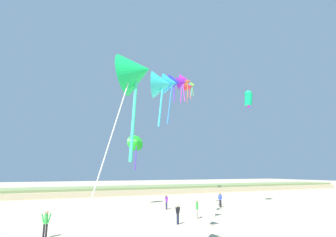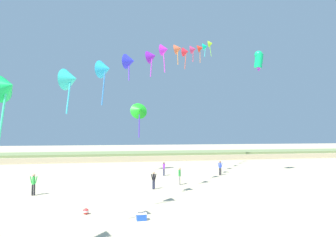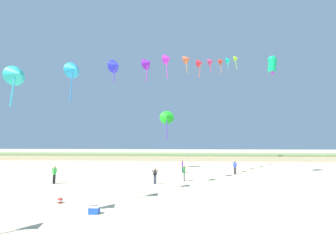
{
  "view_description": "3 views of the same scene",
  "coord_description": "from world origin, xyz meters",
  "px_view_note": "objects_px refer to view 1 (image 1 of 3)",
  "views": [
    {
      "loc": [
        -9.16,
        -9.89,
        4.23
      ],
      "look_at": [
        -1.02,
        8.2,
        8.28
      ],
      "focal_mm": 28.0,
      "sensor_mm": 36.0,
      "label": 1
    },
    {
      "loc": [
        -3.74,
        -16.17,
        4.94
      ],
      "look_at": [
        1.85,
        8.81,
        6.27
      ],
      "focal_mm": 32.0,
      "sensor_mm": 36.0,
      "label": 2
    },
    {
      "loc": [
        3.66,
        -11.83,
        4.06
      ],
      "look_at": [
        1.97,
        13.97,
        6.81
      ],
      "focal_mm": 24.0,
      "sensor_mm": 36.0,
      "label": 3
    }
  ],
  "objects_px": {
    "person_near_left": "(220,199)",
    "large_kite_mid_trail": "(136,142)",
    "large_kite_low_lead": "(249,99)",
    "person_far_right": "(46,222)",
    "person_near_right": "(178,213)",
    "person_far_left": "(197,208)",
    "person_mid_center": "(166,201)"
  },
  "relations": [
    {
      "from": "person_mid_center",
      "to": "large_kite_low_lead",
      "type": "relative_size",
      "value": 0.62
    },
    {
      "from": "person_near_right",
      "to": "large_kite_mid_trail",
      "type": "height_order",
      "value": "large_kite_mid_trail"
    },
    {
      "from": "person_far_left",
      "to": "large_kite_mid_trail",
      "type": "relative_size",
      "value": 0.35
    },
    {
      "from": "person_near_left",
      "to": "person_far_left",
      "type": "relative_size",
      "value": 1.03
    },
    {
      "from": "person_mid_center",
      "to": "large_kite_mid_trail",
      "type": "xyz_separation_m",
      "value": [
        -2.42,
        4.48,
        7.19
      ]
    },
    {
      "from": "person_near_right",
      "to": "person_mid_center",
      "type": "height_order",
      "value": "person_mid_center"
    },
    {
      "from": "person_far_right",
      "to": "large_kite_mid_trail",
      "type": "xyz_separation_m",
      "value": [
        10.2,
        13.39,
        7.11
      ]
    },
    {
      "from": "person_far_right",
      "to": "large_kite_mid_trail",
      "type": "bearing_deg",
      "value": 52.72
    },
    {
      "from": "large_kite_low_lead",
      "to": "person_far_right",
      "type": "bearing_deg",
      "value": -162.91
    },
    {
      "from": "person_near_left",
      "to": "large_kite_low_lead",
      "type": "relative_size",
      "value": 0.66
    },
    {
      "from": "person_far_left",
      "to": "large_kite_low_lead",
      "type": "distance_m",
      "value": 18.39
    },
    {
      "from": "person_mid_center",
      "to": "large_kite_mid_trail",
      "type": "bearing_deg",
      "value": 118.39
    },
    {
      "from": "large_kite_mid_trail",
      "to": "person_far_right",
      "type": "bearing_deg",
      "value": -127.28
    },
    {
      "from": "person_far_left",
      "to": "person_near_left",
      "type": "bearing_deg",
      "value": 40.25
    },
    {
      "from": "person_mid_center",
      "to": "person_far_left",
      "type": "distance_m",
      "value": 6.63
    },
    {
      "from": "person_far_right",
      "to": "large_kite_low_lead",
      "type": "height_order",
      "value": "large_kite_low_lead"
    },
    {
      "from": "large_kite_mid_trail",
      "to": "person_mid_center",
      "type": "bearing_deg",
      "value": -61.61
    },
    {
      "from": "large_kite_low_lead",
      "to": "person_far_left",
      "type": "bearing_deg",
      "value": -155.85
    },
    {
      "from": "person_near_left",
      "to": "large_kite_mid_trail",
      "type": "xyz_separation_m",
      "value": [
        -9.1,
        5.6,
        7.12
      ]
    },
    {
      "from": "large_kite_low_lead",
      "to": "large_kite_mid_trail",
      "type": "height_order",
      "value": "large_kite_low_lead"
    },
    {
      "from": "person_far_right",
      "to": "large_kite_low_lead",
      "type": "relative_size",
      "value": 0.67
    },
    {
      "from": "person_near_right",
      "to": "person_far_left",
      "type": "relative_size",
      "value": 0.94
    },
    {
      "from": "person_near_left",
      "to": "large_kite_mid_trail",
      "type": "height_order",
      "value": "large_kite_mid_trail"
    },
    {
      "from": "person_far_left",
      "to": "large_kite_low_lead",
      "type": "relative_size",
      "value": 0.64
    },
    {
      "from": "person_far_left",
      "to": "person_far_right",
      "type": "bearing_deg",
      "value": -169.85
    },
    {
      "from": "person_far_right",
      "to": "large_kite_low_lead",
      "type": "distance_m",
      "value": 28.79
    },
    {
      "from": "person_near_left",
      "to": "person_mid_center",
      "type": "distance_m",
      "value": 6.78
    },
    {
      "from": "person_near_left",
      "to": "large_kite_low_lead",
      "type": "bearing_deg",
      "value": -3.04
    },
    {
      "from": "person_near_right",
      "to": "large_kite_low_lead",
      "type": "distance_m",
      "value": 20.88
    },
    {
      "from": "large_kite_low_lead",
      "to": "large_kite_mid_trail",
      "type": "xyz_separation_m",
      "value": [
        -14.27,
        5.87,
        -6.07
      ]
    },
    {
      "from": "person_mid_center",
      "to": "large_kite_mid_trail",
      "type": "distance_m",
      "value": 8.81
    },
    {
      "from": "large_kite_low_lead",
      "to": "large_kite_mid_trail",
      "type": "distance_m",
      "value": 16.58
    }
  ]
}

